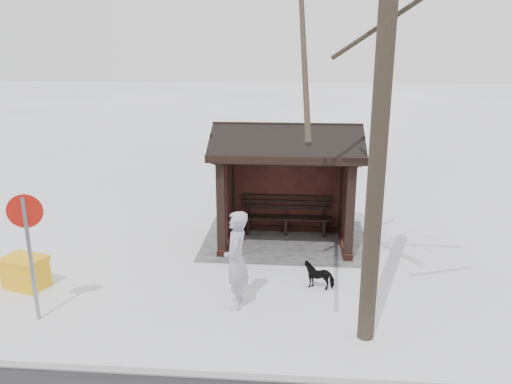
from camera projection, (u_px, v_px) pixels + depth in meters
ground at (285, 243)px, 12.79m from camera, size 120.00×120.00×0.00m
kerb at (276, 379)px, 7.53m from camera, size 120.00×0.15×0.06m
trampled_patch at (285, 240)px, 12.98m from camera, size 4.20×3.20×0.02m
bus_shelter at (287, 159)px, 12.34m from camera, size 3.60×2.40×3.09m
pedestrian at (236, 260)px, 9.43m from camera, size 0.48×0.71×1.92m
dog at (319, 275)px, 10.38m from camera, size 0.69×0.40×0.55m
grit_bin at (25, 272)px, 10.35m from camera, size 1.01×0.83×0.67m
road_sign at (27, 231)px, 8.75m from camera, size 0.60×0.19×2.40m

